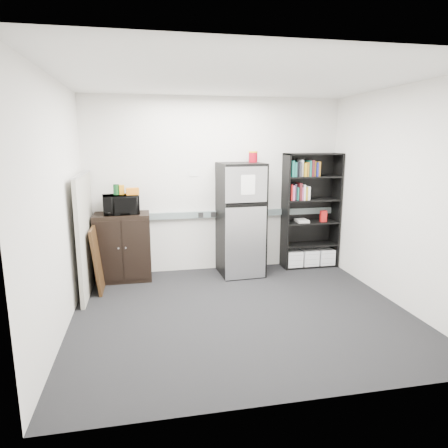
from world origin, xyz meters
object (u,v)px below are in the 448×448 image
Objects in this scene: bookshelf at (311,212)px; cabinet at (123,247)px; cubicle_partition at (86,234)px; microwave at (121,204)px; refrigerator at (241,219)px.

cabinet is (-2.97, -0.06, -0.41)m from bookshelf.
cubicle_partition is 3.24× the size of microwave.
bookshelf is 3.00m from cabinet.
microwave is 0.29× the size of refrigerator.
refrigerator is at bearing -9.25° from microwave.
cubicle_partition reaches higher than cabinet.
cubicle_partition is 0.94× the size of refrigerator.
refrigerator is (1.77, -0.08, 0.36)m from cabinet.
refrigerator is (1.77, -0.06, -0.28)m from microwave.
refrigerator is at bearing 8.69° from cubicle_partition.
bookshelf is 1.21m from refrigerator.
cubicle_partition is 2.26m from refrigerator.
bookshelf is at bearing 1.24° from cabinet.
refrigerator reaches higher than cubicle_partition.
cubicle_partition is (-3.43, -0.49, -0.10)m from bookshelf.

